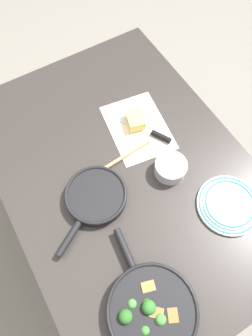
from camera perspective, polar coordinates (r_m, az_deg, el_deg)
The scene contains 10 objects.
ground_plane at distance 1.85m, azimuth -0.00°, elevation -10.29°, with size 14.00×14.00×0.00m, color slate.
dining_table_red at distance 1.22m, azimuth -0.00°, elevation -1.97°, with size 1.30×0.91×0.74m.
skillet_broccoli at distance 1.02m, azimuth 4.82°, elevation -25.31°, with size 0.42×0.28×0.07m.
skillet_eggs at distance 1.09m, azimuth -5.82°, elevation -5.44°, with size 0.25×0.33×0.04m.
wooden_spoon at distance 1.15m, azimuth -3.88°, elevation 0.04°, with size 0.05×0.34×0.02m.
parchment_sheet at distance 1.25m, azimuth 2.28°, elevation 7.75°, with size 0.34×0.27×0.00m.
grater_knife at distance 1.23m, azimuth 4.78°, elevation 6.80°, with size 0.23×0.15×0.02m.
cheese_block at distance 1.24m, azimuth 1.75°, elevation 9.15°, with size 0.10×0.09×0.05m.
dinner_plate_stack at distance 1.15m, azimuth 19.03°, elevation -6.58°, with size 0.23×0.23×0.03m.
prep_bowl_steel at distance 1.14m, azimuth 8.45°, elevation 0.03°, with size 0.12×0.12×0.06m.
Camera 1 is at (0.42, -0.25, 1.78)m, focal length 32.00 mm.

